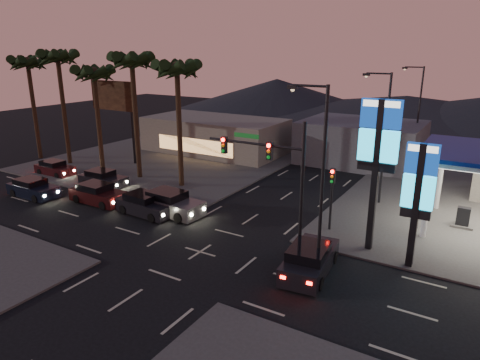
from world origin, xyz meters
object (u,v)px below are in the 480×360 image
Objects in this scene: pylon_sign_short at (419,187)px; car_lane_b_front at (170,203)px; car_lane_a_mid at (98,194)px; suv_station at (310,260)px; car_lane_b_mid at (103,179)px; car_lane_b_rear at (55,168)px; car_lane_a_rear at (33,188)px; traffic_signal_mast at (273,169)px; pylon_sign_tall at (378,146)px; car_lane_a_front at (145,205)px.

car_lane_b_front is at bearing -178.03° from pylon_sign_short.
pylon_sign_short reaches higher than car_lane_b_front.
car_lane_a_mid is 18.57m from suv_station.
car_lane_b_front is 1.17× the size of car_lane_b_mid.
car_lane_a_rear is at bearing -50.81° from car_lane_b_rear.
car_lane_b_rear is 0.82× the size of suv_station.
car_lane_a_rear is (-21.43, -0.94, -4.53)m from traffic_signal_mast.
car_lane_b_mid is (-18.68, 3.93, -4.55)m from traffic_signal_mast.
car_lane_a_rear is 1.10× the size of car_lane_b_rear.
car_lane_b_mid is (-23.42, 0.41, -5.72)m from pylon_sign_tall.
pylon_sign_short is at bearing 19.13° from traffic_signal_mast.
car_lane_b_mid is at bearing 133.26° from car_lane_a_mid.
car_lane_a_mid is 1.03× the size of car_lane_a_rear.
pylon_sign_tall is 3.20m from pylon_sign_short.
car_lane_b_mid is at bearing 168.02° from car_lane_b_front.
car_lane_a_front is 1.01× the size of car_lane_a_mid.
car_lane_a_front is 0.94× the size of suv_station.
pylon_sign_short is 1.32× the size of car_lane_b_front.
traffic_signal_mast is at bearing 2.52° from car_lane_a_rear.
car_lane_a_rear is at bearing -169.96° from car_lane_a_front.
pylon_sign_tall is at bearing -1.08° from car_lane_b_rear.
car_lane_b_front is (-16.58, -0.57, -3.87)m from pylon_sign_short.
car_lane_a_mid is at bearing -178.37° from car_lane_a_front.
car_lane_a_mid is 0.90× the size of car_lane_b_front.
pylon_sign_short is 23.37m from car_lane_a_mid.
car_lane_a_rear is (-28.68, -3.45, -3.96)m from pylon_sign_short.
traffic_signal_mast reaches higher than car_lane_a_front.
car_lane_b_rear is at bearing 161.44° from car_lane_a_mid.
pylon_sign_tall is 7.44m from suv_station.
pylon_sign_tall is 1.76× the size of suv_station.
car_lane_a_mid is at bearing -18.56° from car_lane_b_rear.
pylon_sign_short is 18.57m from car_lane_a_front.
pylon_sign_tall reaches higher than car_lane_b_mid.
pylon_sign_short is 1.46× the size of car_lane_a_mid.
traffic_signal_mast is 1.90× the size of car_lane_b_rear.
car_lane_a_front is 4.90m from car_lane_a_mid.
car_lane_a_front is 0.91× the size of car_lane_b_front.
car_lane_b_front reaches higher than car_lane_a_front.
traffic_signal_mast is 1.66× the size of car_lane_a_front.
car_lane_b_rear is (-25.53, 4.09, -4.59)m from traffic_signal_mast.
car_lane_b_mid is 21.97m from suv_station.
pylon_sign_tall is 1.88× the size of car_lane_a_mid.
pylon_sign_short reaches higher than car_lane_b_rear.
suv_station is (2.75, -0.92, -4.46)m from traffic_signal_mast.
pylon_sign_short is 1.51× the size of car_lane_a_rear.
car_lane_a_mid is at bearing -46.74° from car_lane_b_mid.
suv_station is (-1.99, -4.43, -5.63)m from pylon_sign_tall.
car_lane_b_front is (1.50, 1.01, 0.07)m from car_lane_a_front.
car_lane_b_front is (6.40, 1.15, 0.07)m from car_lane_a_mid.
car_lane_b_front is at bearing 10.16° from car_lane_a_mid.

